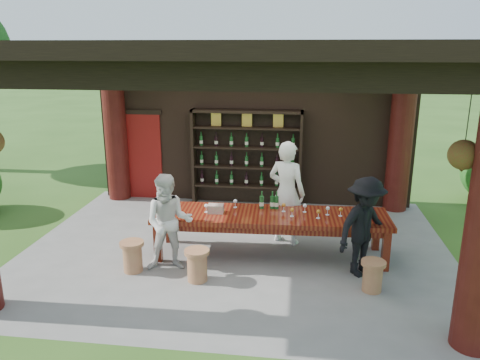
# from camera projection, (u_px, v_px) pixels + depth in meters

# --- Properties ---
(ground) EXTENTS (90.00, 90.00, 0.00)m
(ground) POSITION_uv_depth(u_px,v_px,m) (237.00, 249.00, 8.27)
(ground) COLOR #2D5119
(ground) RESTS_ON ground
(pavilion) EXTENTS (7.50, 6.00, 3.60)m
(pavilion) POSITION_uv_depth(u_px,v_px,m) (239.00, 125.00, 8.10)
(pavilion) COLOR slate
(pavilion) RESTS_ON ground
(wine_shelf) EXTENTS (2.43, 0.37, 2.14)m
(wine_shelf) POSITION_uv_depth(u_px,v_px,m) (247.00, 158.00, 10.33)
(wine_shelf) COLOR black
(wine_shelf) RESTS_ON ground
(tasting_table) EXTENTS (3.95, 1.16, 0.75)m
(tasting_table) POSITION_uv_depth(u_px,v_px,m) (271.00, 220.00, 7.84)
(tasting_table) COLOR #51110B
(tasting_table) RESTS_ON ground
(stool_near_left) EXTENTS (0.38, 0.38, 0.50)m
(stool_near_left) POSITION_uv_depth(u_px,v_px,m) (197.00, 264.00, 7.07)
(stool_near_left) COLOR #985A3C
(stool_near_left) RESTS_ON ground
(stool_near_right) EXTENTS (0.36, 0.36, 0.47)m
(stool_near_right) POSITION_uv_depth(u_px,v_px,m) (373.00, 275.00, 6.78)
(stool_near_right) COLOR #985A3C
(stool_near_right) RESTS_ON ground
(stool_far_left) EXTENTS (0.38, 0.38, 0.50)m
(stool_far_left) POSITION_uv_depth(u_px,v_px,m) (132.00, 256.00, 7.37)
(stool_far_left) COLOR #985A3C
(stool_far_left) RESTS_ON ground
(host) EXTENTS (0.80, 0.67, 1.88)m
(host) POSITION_uv_depth(u_px,v_px,m) (287.00, 193.00, 8.32)
(host) COLOR white
(host) RESTS_ON ground
(guest_woman) EXTENTS (0.86, 0.73, 1.56)m
(guest_woman) POSITION_uv_depth(u_px,v_px,m) (169.00, 223.00, 7.33)
(guest_woman) COLOR silver
(guest_woman) RESTS_ON ground
(guest_man) EXTENTS (1.16, 1.10, 1.57)m
(guest_man) POSITION_uv_depth(u_px,v_px,m) (365.00, 227.00, 7.14)
(guest_man) COLOR black
(guest_man) RESTS_ON ground
(table_bottles) EXTENTS (0.33, 0.10, 0.31)m
(table_bottles) POSITION_uv_depth(u_px,v_px,m) (270.00, 200.00, 8.03)
(table_bottles) COLOR #194C1E
(table_bottles) RESTS_ON tasting_table
(table_glasses) EXTENTS (2.30, 0.42, 0.15)m
(table_glasses) POSITION_uv_depth(u_px,v_px,m) (288.00, 209.00, 7.81)
(table_glasses) COLOR silver
(table_glasses) RESTS_ON tasting_table
(napkin_basket) EXTENTS (0.27, 0.19, 0.14)m
(napkin_basket) POSITION_uv_depth(u_px,v_px,m) (216.00, 209.00, 7.85)
(napkin_basket) COLOR #BF6672
(napkin_basket) RESTS_ON tasting_table
(shrubs) EXTENTS (14.20, 8.07, 1.36)m
(shrubs) POSITION_uv_depth(u_px,v_px,m) (296.00, 219.00, 8.13)
(shrubs) COLOR #194C14
(shrubs) RESTS_ON ground
(trees) EXTENTS (20.99, 10.38, 4.80)m
(trees) POSITION_uv_depth(u_px,v_px,m) (435.00, 51.00, 8.18)
(trees) COLOR #3F2819
(trees) RESTS_ON ground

